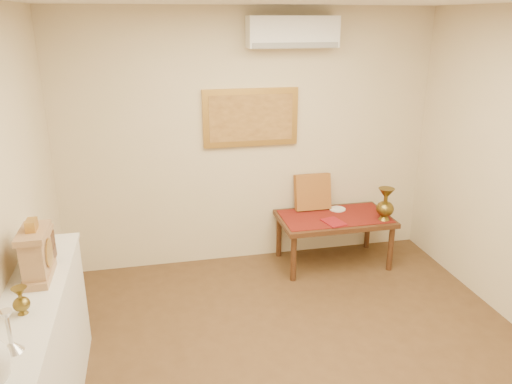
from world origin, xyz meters
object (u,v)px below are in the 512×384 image
object	(u,v)px
brass_urn_tall	(386,201)
low_table	(334,222)
mantel_clock	(36,254)
display_ledge	(40,370)
wooden_chest	(41,246)

from	to	relation	value
brass_urn_tall	low_table	bearing A→B (deg)	156.98
brass_urn_tall	mantel_clock	size ratio (longest dim) A/B	1.04
brass_urn_tall	display_ledge	distance (m)	3.58
display_ledge	mantel_clock	size ratio (longest dim) A/B	4.93
mantel_clock	display_ledge	bearing A→B (deg)	-93.48
mantel_clock	low_table	distance (m)	3.16
brass_urn_tall	wooden_chest	xyz separation A→B (m)	(-3.15, -1.15, 0.33)
wooden_chest	low_table	size ratio (longest dim) A/B	0.20
wooden_chest	low_table	bearing A→B (deg)	26.77
brass_urn_tall	display_ledge	world-z (taller)	brass_urn_tall
brass_urn_tall	mantel_clock	world-z (taller)	mantel_clock
wooden_chest	display_ledge	bearing A→B (deg)	-90.09
display_ledge	mantel_clock	xyz separation A→B (m)	(0.02, 0.30, 0.66)
brass_urn_tall	display_ledge	size ratio (longest dim) A/B	0.21
display_ledge	mantel_clock	world-z (taller)	mantel_clock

